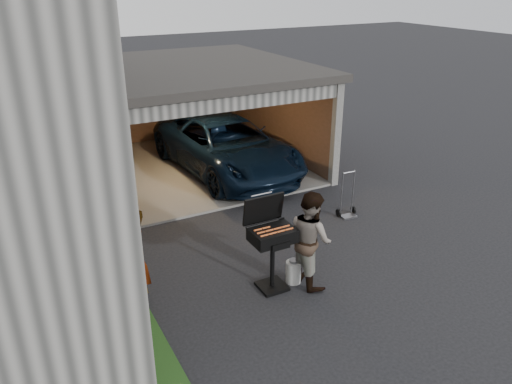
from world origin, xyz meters
TOP-DOWN VIEW (x-y plane):
  - ground at (0.00, 0.00)m, footprint 80.00×80.00m
  - groundcover_strip at (-2.25, -1.00)m, footprint 0.50×8.00m
  - garage at (0.76, 6.79)m, footprint 6.80×6.30m
  - minivan at (1.78, 5.61)m, footprint 2.78×5.44m
  - woman at (-2.10, 0.76)m, footprint 0.49×0.69m
  - man at (0.80, 0.06)m, footprint 0.68×0.86m
  - bbq_grill at (0.12, 0.24)m, footprint 0.75×0.66m
  - propane_tank at (0.55, 0.18)m, footprint 0.35×0.35m
  - plywood_panel at (-2.34, 1.14)m, footprint 0.25×0.90m
  - hand_truck at (3.07, 1.87)m, footprint 0.46×0.36m

SIDE VIEW (x-z plane):
  - ground at x=0.00m, z-range 0.00..0.00m
  - groundcover_strip at x=-2.25m, z-range 0.00..0.06m
  - propane_tank at x=0.55m, z-range 0.00..0.41m
  - hand_truck at x=3.07m, z-range -0.33..0.75m
  - plywood_panel at x=-2.34m, z-range 0.00..0.99m
  - minivan at x=1.78m, z-range 0.00..1.47m
  - man at x=0.80m, z-range 0.00..1.77m
  - woman at x=-2.10m, z-range 0.00..1.77m
  - bbq_grill at x=0.12m, z-range 0.16..1.83m
  - garage at x=0.76m, z-range 0.42..3.32m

